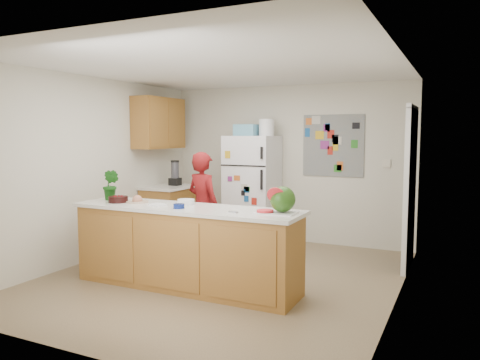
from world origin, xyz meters
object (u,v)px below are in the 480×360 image
at_px(refrigerator, 252,189).
at_px(watermelon, 283,199).
at_px(cherry_bowl, 118,199).
at_px(person, 203,207).

distance_m(refrigerator, watermelon, 2.72).
xyz_separation_m(watermelon, cherry_bowl, (-2.03, -0.11, -0.11)).
relative_size(refrigerator, watermelon, 6.43).
xyz_separation_m(refrigerator, watermelon, (1.38, -2.33, 0.21)).
bearing_deg(cherry_bowl, person, 66.08).
bearing_deg(watermelon, refrigerator, 120.66).
bearing_deg(refrigerator, person, -96.39).
bearing_deg(refrigerator, watermelon, -59.34).
xyz_separation_m(refrigerator, person, (-0.15, -1.31, -0.11)).
bearing_deg(person, watermelon, 163.34).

